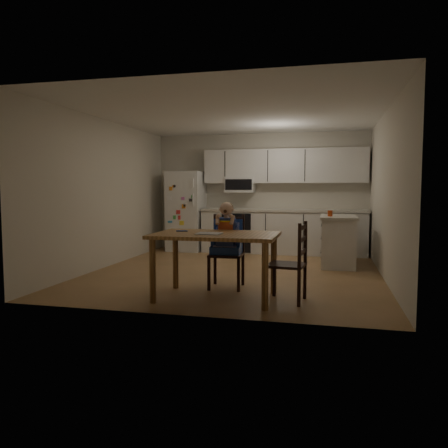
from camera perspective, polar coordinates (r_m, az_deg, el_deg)
room at (r=7.41m, az=2.34°, el=3.96°), size 4.52×5.01×2.51m
refrigerator at (r=9.44m, az=-4.97°, el=1.68°), size 0.72×0.70×1.70m
kitchen_run at (r=9.09m, az=7.57°, el=1.72°), size 3.37×0.62×2.15m
kitchen_island at (r=7.86m, az=14.69°, el=-2.08°), size 0.61×1.17×0.87m
red_cup at (r=7.66m, az=13.69°, el=1.36°), size 0.08×0.08×0.10m
dining_table at (r=5.30m, az=-1.09°, el=-2.38°), size 1.49×0.96×0.80m
napkin at (r=5.19m, az=-1.95°, el=-1.26°), size 0.29×0.25×0.01m
toddler_spoon at (r=5.52m, az=-5.63°, el=-0.90°), size 0.12×0.06×0.02m
chair_booster at (r=5.89m, az=0.40°, el=-1.57°), size 0.45×0.45×1.16m
chair_side at (r=5.20m, az=9.18°, el=-4.28°), size 0.47×0.47×0.95m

